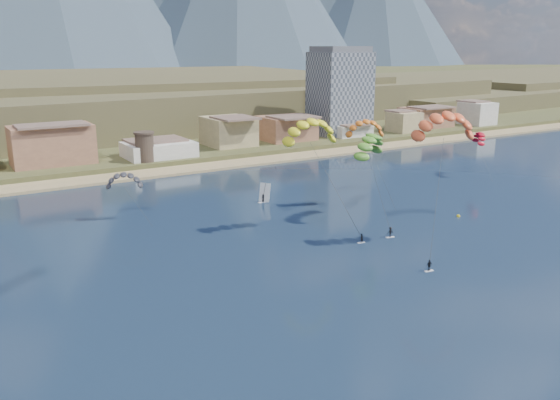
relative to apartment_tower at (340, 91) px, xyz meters
name	(u,v)px	position (x,y,z in m)	size (l,w,h in m)	color
ground	(418,338)	(-85.00, -128.00, -17.82)	(2400.00, 2400.00, 0.00)	black
beach	(138,175)	(-85.00, -22.00, -17.57)	(2200.00, 12.00, 0.90)	tan
foothills	(97,101)	(-62.61, 104.47, -8.74)	(940.00, 210.00, 18.00)	brown
apartment_tower	(340,91)	(0.00, 0.00, 0.00)	(20.00, 16.00, 32.00)	gray
watchtower	(145,147)	(-80.00, -14.00, -11.45)	(5.82, 5.82, 8.60)	#47382D
kitesurfer_yellow	(311,128)	(-72.13, -85.83, 1.84)	(11.53, 14.44, 23.41)	silver
kitesurfer_orange	(445,121)	(-56.95, -104.04, 3.95)	(18.34, 14.04, 26.23)	silver
kitesurfer_green	(369,142)	(-57.91, -85.80, -2.11)	(11.44, 17.04, 20.00)	silver
distant_kite_dark	(124,178)	(-100.08, -60.88, -9.10)	(8.11, 6.68, 12.17)	#262626
distant_kite_orange	(365,125)	(-52.44, -77.84, -0.01)	(9.37, 7.18, 20.59)	#262626
distant_kite_red	(479,136)	(-6.55, -70.08, -7.04)	(6.52, 7.81, 13.83)	#262626
windsurfer	(264,196)	(-69.56, -63.89, -16.45)	(2.47, 2.69, 4.32)	silver
buoy	(458,216)	(-41.03, -94.96, -17.69)	(0.76, 0.76, 0.76)	gold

